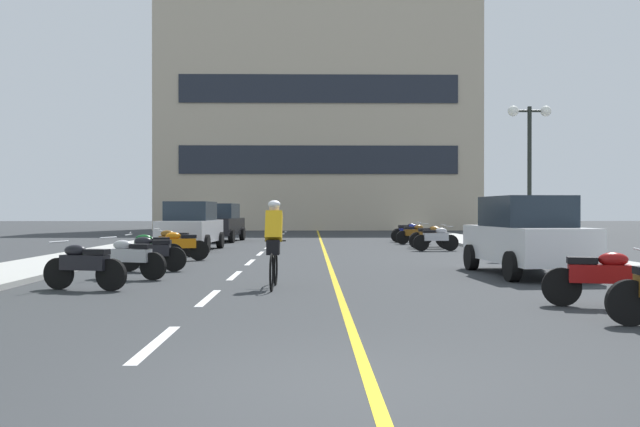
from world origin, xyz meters
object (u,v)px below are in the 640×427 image
object	(u,v)px
parked_car_mid	(191,226)
motorcycle_4	(151,252)
motorcycle_1	(600,277)
motorcycle_13	(408,231)
street_lamp_mid	(530,144)
motorcycle_6	(180,245)
motorcycle_9	(431,237)
parked_car_far	(220,222)
motorcycle_3	(130,258)
motorcycle_10	(430,235)
cyclist_rider	(274,242)
parked_car_near	(526,235)
motorcycle_2	(84,265)
motorcycle_8	(436,238)
motorcycle_5	(151,249)
motorcycle_7	(173,242)
motorcycle_12	(409,232)
motorcycle_11	(415,234)

from	to	relation	value
parked_car_mid	motorcycle_4	world-z (taller)	parked_car_mid
motorcycle_1	motorcycle_13	distance (m)	23.40
street_lamp_mid	motorcycle_6	xyz separation A→B (m)	(-11.22, -2.64, -3.25)
motorcycle_9	street_lamp_mid	bearing A→B (deg)	-54.62
parked_car_far	motorcycle_1	bearing A→B (deg)	-68.59
motorcycle_3	motorcycle_9	size ratio (longest dim) A/B	0.97
motorcycle_10	motorcycle_9	bearing A→B (deg)	-98.37
parked_car_far	motorcycle_1	xyz separation A→B (m)	(8.82, -22.48, -0.44)
motorcycle_6	motorcycle_1	bearing A→B (deg)	-49.64
cyclist_rider	parked_car_near	bearing A→B (deg)	24.14
motorcycle_2	motorcycle_8	world-z (taller)	same
motorcycle_4	motorcycle_5	bearing A→B (deg)	102.88
motorcycle_5	motorcycle_13	size ratio (longest dim) A/B	1.00
street_lamp_mid	motorcycle_13	world-z (taller)	street_lamp_mid
motorcycle_3	motorcycle_13	xyz separation A→B (m)	(8.74, 19.02, 0.00)
motorcycle_8	motorcycle_10	world-z (taller)	same
motorcycle_4	motorcycle_9	world-z (taller)	same
parked_car_mid	motorcycle_2	size ratio (longest dim) A/B	2.56
parked_car_mid	motorcycle_7	bearing A→B (deg)	-89.38
motorcycle_1	motorcycle_6	xyz separation A→B (m)	(-8.31, 9.79, 0.00)
motorcycle_5	parked_car_near	bearing A→B (deg)	-15.72
street_lamp_mid	motorcycle_9	distance (m)	5.61
motorcycle_6	motorcycle_8	world-z (taller)	same
motorcycle_6	motorcycle_8	distance (m)	9.76
motorcycle_4	cyclist_rider	distance (m)	4.79
motorcycle_1	motorcycle_7	distance (m)	14.70
parked_car_far	cyclist_rider	size ratio (longest dim) A/B	2.44
parked_car_far	motorcycle_4	xyz separation A→B (m)	(0.47, -16.20, -0.44)
motorcycle_5	motorcycle_6	distance (m)	1.96
street_lamp_mid	parked_car_far	size ratio (longest dim) A/B	1.13
motorcycle_7	motorcycle_1	bearing A→B (deg)	-52.77
motorcycle_7	motorcycle_12	world-z (taller)	same
cyclist_rider	motorcycle_6	bearing A→B (deg)	114.05
motorcycle_9	cyclist_rider	size ratio (longest dim) A/B	0.96
parked_car_mid	motorcycle_10	bearing A→B (deg)	14.19
parked_car_far	motorcycle_13	world-z (taller)	parked_car_far
motorcycle_9	motorcycle_10	xyz separation A→B (m)	(0.21, 1.43, 0.00)
motorcycle_9	motorcycle_10	bearing A→B (deg)	81.63
motorcycle_7	motorcycle_12	distance (m)	13.35
motorcycle_7	motorcycle_8	world-z (taller)	same
motorcycle_8	parked_car_near	bearing A→B (deg)	-87.85
motorcycle_8	motorcycle_6	bearing A→B (deg)	-150.28
parked_car_mid	motorcycle_2	world-z (taller)	parked_car_mid
motorcycle_10	motorcycle_12	size ratio (longest dim) A/B	1.00
parked_car_near	parked_car_far	distance (m)	19.58
motorcycle_4	motorcycle_11	xyz separation A→B (m)	(8.49, 13.40, 0.00)
motorcycle_12	motorcycle_3	bearing A→B (deg)	-116.45
motorcycle_9	motorcycle_7	bearing A→B (deg)	-154.03
parked_car_mid	cyclist_rider	distance (m)	13.05
motorcycle_10	motorcycle_6	bearing A→B (deg)	-138.36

